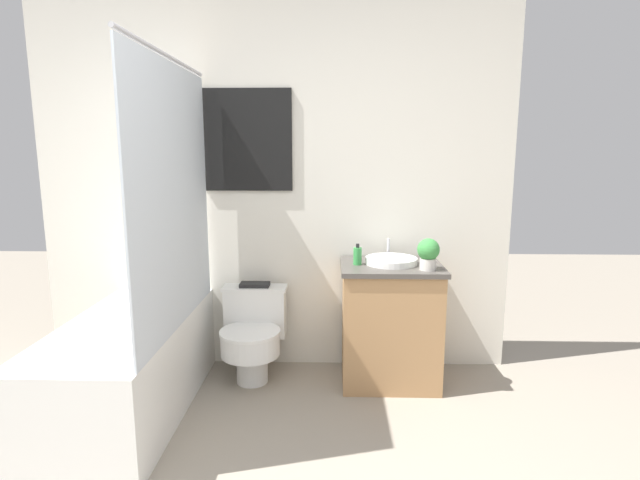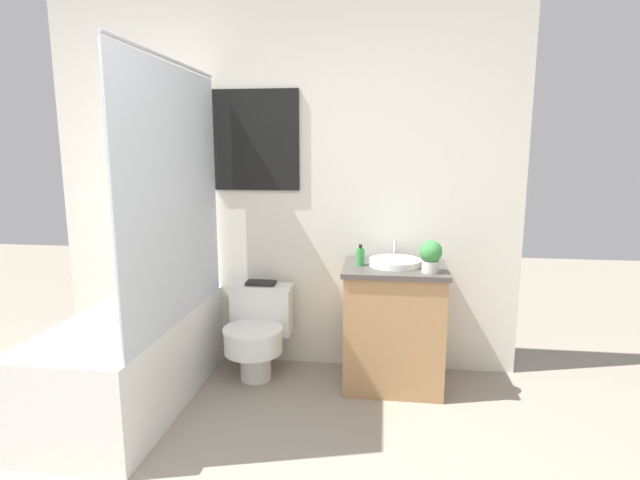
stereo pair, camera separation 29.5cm
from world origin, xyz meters
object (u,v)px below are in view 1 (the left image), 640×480
sink (391,261)px  book_on_tank (255,285)px  soap_bottle (358,256)px  toilet (253,333)px  potted_plant (428,253)px

sink → book_on_tank: sink is taller
soap_bottle → book_on_tank: size_ratio=0.68×
toilet → soap_bottle: size_ratio=4.45×
book_on_tank → toilet: bearing=-90.0°
sink → soap_bottle: size_ratio=2.72×
toilet → potted_plant: potted_plant is taller
toilet → potted_plant: 1.25m
sink → potted_plant: (0.20, -0.16, 0.08)m
sink → potted_plant: size_ratio=1.89×
soap_bottle → book_on_tank: bearing=167.9°
potted_plant → soap_bottle: bearing=162.8°
toilet → potted_plant: size_ratio=3.10×
toilet → sink: (0.89, 0.01, 0.49)m
soap_bottle → potted_plant: bearing=-17.2°
toilet → potted_plant: bearing=-7.7°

